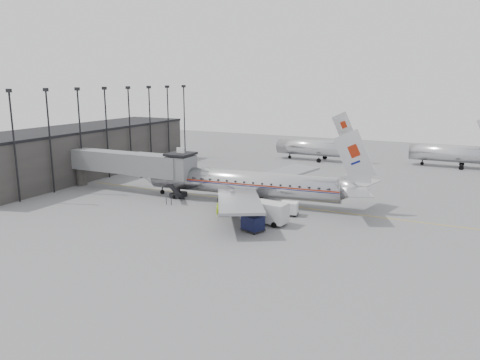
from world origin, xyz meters
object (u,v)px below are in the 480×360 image
(service_van, at_px, (265,212))
(ramp_worker, at_px, (218,210))
(baggage_cart_navy, at_px, (253,223))
(baggage_cart_white, at_px, (289,208))
(airliner, at_px, (247,183))

(service_van, distance_m, ramp_worker, 6.22)
(service_van, xyz_separation_m, baggage_cart_navy, (-0.02, -3.41, -0.40))
(baggage_cart_navy, xyz_separation_m, baggage_cart_white, (1.46, 7.67, -0.07))
(service_van, bearing_deg, baggage_cart_white, 78.65)
(ramp_worker, bearing_deg, service_van, -42.13)
(baggage_cart_navy, bearing_deg, service_van, 109.49)
(baggage_cart_white, bearing_deg, service_van, -118.63)
(service_van, xyz_separation_m, ramp_worker, (-6.20, -0.00, -0.50))
(airliner, height_order, baggage_cart_navy, airliner)
(baggage_cart_white, relative_size, ramp_worker, 1.40)
(airliner, bearing_deg, baggage_cart_white, -28.98)
(service_van, distance_m, baggage_cart_navy, 3.43)
(service_van, height_order, baggage_cart_navy, service_van)
(airliner, relative_size, baggage_cart_navy, 12.25)
(airliner, height_order, service_van, airliner)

